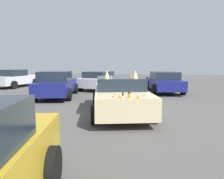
{
  "coord_description": "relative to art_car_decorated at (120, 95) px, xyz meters",
  "views": [
    {
      "loc": [
        -7.81,
        -1.06,
        1.88
      ],
      "look_at": [
        0.0,
        0.3,
        0.9
      ],
      "focal_mm": 33.53,
      "sensor_mm": 36.0,
      "label": 1
    }
  ],
  "objects": [
    {
      "name": "parked_sedan_row_back_far",
      "position": [
        6.39,
        -2.08,
        -0.0
      ],
      "size": [
        4.73,
        2.48,
        1.37
      ],
      "rotation": [
        0.0,
        0.0,
        0.16
      ],
      "color": "navy",
      "rests_on": "ground"
    },
    {
      "name": "parked_sedan_far_left",
      "position": [
        7.46,
        9.6,
        0.0
      ],
      "size": [
        4.19,
        2.36,
        1.42
      ],
      "rotation": [
        0.0,
        0.0,
        -0.11
      ],
      "color": "silver",
      "rests_on": "ground"
    },
    {
      "name": "art_car_decorated",
      "position": [
        0.0,
        0.0,
        0.0
      ],
      "size": [
        4.96,
        2.89,
        1.65
      ],
      "rotation": [
        0.0,
        0.0,
        3.38
      ],
      "color": "beige",
      "rests_on": "ground"
    },
    {
      "name": "parked_sedan_near_right",
      "position": [
        7.16,
        2.49,
        -0.02
      ],
      "size": [
        4.42,
        2.71,
        1.32
      ],
      "rotation": [
        0.0,
        0.0,
        -0.24
      ],
      "color": "silver",
      "rests_on": "ground"
    },
    {
      "name": "ground_plane",
      "position": [
        -0.02,
        -0.01,
        -0.7
      ],
      "size": [
        60.0,
        60.0,
        0.0
      ],
      "primitive_type": "plane",
      "color": "#514F4C"
    },
    {
      "name": "parked_sedan_behind_left",
      "position": [
        3.17,
        4.01,
        0.03
      ],
      "size": [
        4.59,
        2.63,
        1.48
      ],
      "rotation": [
        0.0,
        0.0,
        0.22
      ],
      "color": "navy",
      "rests_on": "ground"
    }
  ]
}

